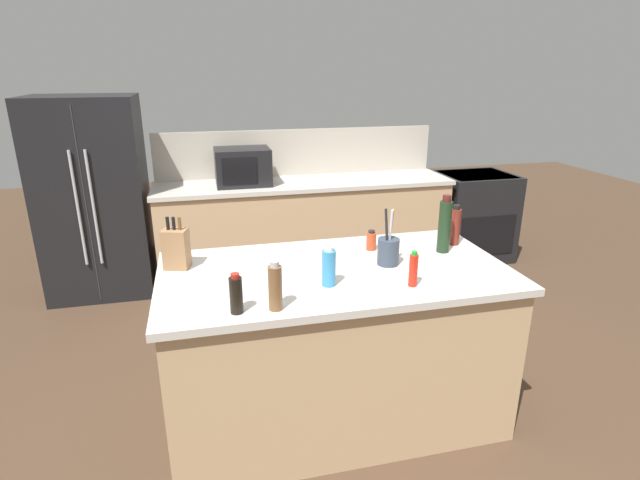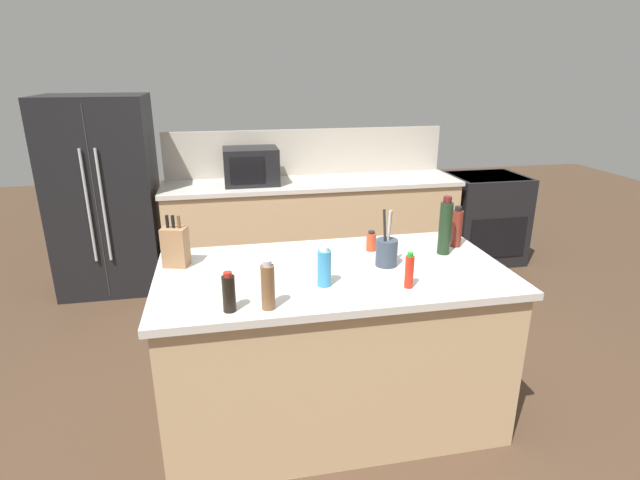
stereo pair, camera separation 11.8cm
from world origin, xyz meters
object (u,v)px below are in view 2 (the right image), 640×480
object	(u,v)px
wine_bottle	(445,227)
knife_block	(175,246)
range_oven	(483,217)
soy_sauce_bottle	(229,293)
spice_jar_paprika	(371,241)
utensil_crock	(387,251)
vinegar_bottle	(457,228)
pepper_grinder	(268,286)
dish_soap_bottle	(324,267)
microwave	(251,166)
hot_sauce_bottle	(409,271)
refrigerator	(105,196)

from	to	relation	value
wine_bottle	knife_block	bearing A→B (deg)	175.83
range_oven	soy_sauce_bottle	distance (m)	3.79
soy_sauce_bottle	spice_jar_paprika	distance (m)	1.06
range_oven	utensil_crock	bearing A→B (deg)	-129.99
utensil_crock	vinegar_bottle	bearing A→B (deg)	22.73
soy_sauce_bottle	pepper_grinder	world-z (taller)	pepper_grinder
dish_soap_bottle	wine_bottle	bearing A→B (deg)	21.56
knife_block	utensil_crock	size ratio (longest dim) A/B	0.91
microwave	dish_soap_bottle	bearing A→B (deg)	-85.25
soy_sauce_bottle	microwave	bearing A→B (deg)	83.90
hot_sauce_bottle	vinegar_bottle	bearing A→B (deg)	46.02
utensil_crock	spice_jar_paprika	size ratio (longest dim) A/B	2.63
refrigerator	soy_sauce_bottle	world-z (taller)	refrigerator
knife_block	spice_jar_paprika	size ratio (longest dim) A/B	2.38
spice_jar_paprika	soy_sauce_bottle	bearing A→B (deg)	-143.55
pepper_grinder	vinegar_bottle	world-z (taller)	vinegar_bottle
soy_sauce_bottle	vinegar_bottle	size ratio (longest dim) A/B	0.75
soy_sauce_bottle	hot_sauce_bottle	world-z (taller)	soy_sauce_bottle
refrigerator	wine_bottle	xyz separation A→B (m)	(2.31, -2.14, 0.22)
refrigerator	dish_soap_bottle	size ratio (longest dim) A/B	8.44
pepper_grinder	dish_soap_bottle	bearing A→B (deg)	33.39
spice_jar_paprika	hot_sauce_bottle	distance (m)	0.55
range_oven	hot_sauce_bottle	world-z (taller)	hot_sauce_bottle
hot_sauce_bottle	wine_bottle	xyz separation A→B (m)	(0.38, 0.42, 0.08)
utensil_crock	spice_jar_paprika	bearing A→B (deg)	93.11
dish_soap_bottle	vinegar_bottle	xyz separation A→B (m)	(0.91, 0.41, 0.02)
spice_jar_paprika	refrigerator	bearing A→B (deg)	133.51
spice_jar_paprika	pepper_grinder	world-z (taller)	pepper_grinder
range_oven	vinegar_bottle	xyz separation A→B (m)	(-1.32, -1.98, 0.59)
utensil_crock	vinegar_bottle	world-z (taller)	utensil_crock
microwave	vinegar_bottle	xyz separation A→B (m)	(1.11, -1.98, -0.05)
knife_block	wine_bottle	bearing A→B (deg)	12.65
vinegar_bottle	dish_soap_bottle	bearing A→B (deg)	-155.53
pepper_grinder	vinegar_bottle	bearing A→B (deg)	26.83
pepper_grinder	wine_bottle	bearing A→B (deg)	25.10
knife_block	vinegar_bottle	distance (m)	1.66
spice_jar_paprika	hot_sauce_bottle	world-z (taller)	hot_sauce_bottle
range_oven	dish_soap_bottle	size ratio (longest dim) A/B	4.41
utensil_crock	wine_bottle	distance (m)	0.41
knife_block	pepper_grinder	bearing A→B (deg)	-37.44
spice_jar_paprika	wine_bottle	distance (m)	0.44
dish_soap_bottle	spice_jar_paprika	world-z (taller)	dish_soap_bottle
knife_block	pepper_grinder	distance (m)	0.76
knife_block	spice_jar_paprika	distance (m)	1.13
refrigerator	hot_sauce_bottle	distance (m)	3.20
range_oven	dish_soap_bottle	distance (m)	3.33
microwave	dish_soap_bottle	distance (m)	2.40
soy_sauce_bottle	spice_jar_paprika	size ratio (longest dim) A/B	1.55
refrigerator	dish_soap_bottle	xyz separation A→B (m)	(1.52, -2.45, 0.16)
vinegar_bottle	pepper_grinder	bearing A→B (deg)	-153.17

